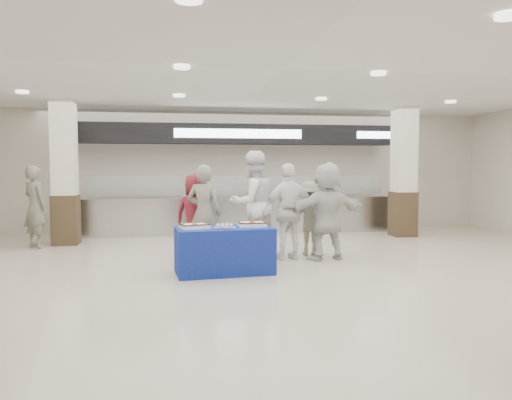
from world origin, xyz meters
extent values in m
plane|color=beige|center=(0.00, 0.00, 0.00)|extent=(14.00, 14.00, 0.00)
cube|color=#B3B5BA|center=(0.00, 5.40, 0.45)|extent=(8.00, 0.80, 0.90)
cube|color=#B3B5BA|center=(0.00, 5.40, 0.92)|extent=(8.00, 0.85, 0.04)
cube|color=white|center=(0.00, 5.10, 1.25)|extent=(7.60, 0.02, 0.50)
cube|color=black|center=(0.00, 5.40, 2.55)|extent=(8.40, 0.70, 0.50)
cube|color=white|center=(0.00, 5.04, 2.55)|extent=(3.20, 0.03, 0.22)
cube|color=white|center=(3.80, 5.04, 2.55)|extent=(1.40, 0.03, 0.18)
cube|color=#362718|center=(-4.00, 4.20, 0.55)|extent=(0.55, 0.55, 1.10)
cube|color=white|center=(-4.00, 4.20, 2.15)|extent=(0.50, 0.50, 2.10)
cube|color=#362718|center=(4.00, 4.20, 0.55)|extent=(0.55, 0.55, 1.10)
cube|color=white|center=(4.00, 4.20, 2.15)|extent=(0.50, 0.50, 2.10)
cube|color=navy|center=(-0.83, 0.63, 0.38)|extent=(1.62, 0.92, 0.75)
cube|color=white|center=(-1.31, 0.62, 0.78)|extent=(0.51, 0.45, 0.07)
cube|color=#4C2D15|center=(-1.31, 0.62, 0.83)|extent=(0.51, 0.45, 0.02)
cylinder|color=red|center=(-1.31, 0.62, 0.82)|extent=(0.12, 0.12, 0.01)
cube|color=white|center=(-0.36, 0.71, 0.78)|extent=(0.45, 0.35, 0.07)
cube|color=#4C2D15|center=(-0.36, 0.71, 0.83)|extent=(0.45, 0.35, 0.02)
cylinder|color=red|center=(-0.36, 0.71, 0.82)|extent=(0.10, 0.10, 0.01)
cube|color=#A9A9AD|center=(-0.83, 0.59, 0.76)|extent=(0.39, 0.32, 0.01)
imported|color=maroon|center=(-1.23, 2.11, 0.80)|extent=(0.91, 0.74, 1.61)
imported|color=slate|center=(-1.09, 1.70, 0.89)|extent=(0.76, 0.65, 1.77)
imported|color=white|center=(-0.13, 2.10, 1.02)|extent=(1.22, 1.11, 2.04)
imported|color=white|center=(0.48, 1.64, 0.90)|extent=(1.11, 0.62, 1.80)
imported|color=slate|center=(1.00, 2.03, 0.72)|extent=(0.99, 0.64, 1.45)
imported|color=silver|center=(1.18, 1.51, 0.91)|extent=(1.76, 0.83, 1.82)
imported|color=slate|center=(-4.54, 3.83, 0.88)|extent=(0.76, 0.75, 1.76)
camera|label=1|loc=(-1.66, -7.37, 1.76)|focal=35.00mm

